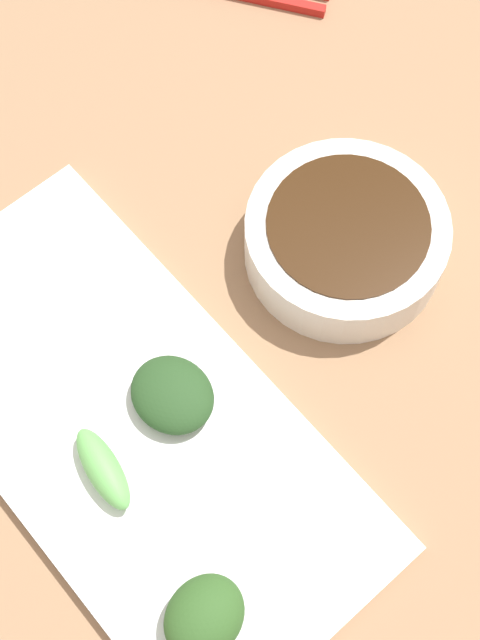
# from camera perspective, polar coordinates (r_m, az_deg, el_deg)

# --- Properties ---
(tabletop) EXTENTS (2.10, 2.10, 0.02)m
(tabletop) POSITION_cam_1_polar(r_m,az_deg,el_deg) (0.64, -0.55, -3.88)
(tabletop) COLOR #977251
(tabletop) RESTS_ON ground
(sauce_bowl) EXTENTS (0.14, 0.14, 0.04)m
(sauce_bowl) POSITION_cam_1_polar(r_m,az_deg,el_deg) (0.66, 6.62, 5.09)
(sauce_bowl) COLOR silver
(sauce_bowl) RESTS_ON tabletop
(serving_plate) EXTENTS (0.18, 0.38, 0.01)m
(serving_plate) POSITION_cam_1_polar(r_m,az_deg,el_deg) (0.62, -7.02, -6.52)
(serving_plate) COLOR white
(serving_plate) RESTS_ON tabletop
(broccoli_leafy_0) EXTENTS (0.06, 0.06, 0.02)m
(broccoli_leafy_0) POSITION_cam_1_polar(r_m,az_deg,el_deg) (0.61, -4.25, -4.68)
(broccoli_leafy_0) COLOR #264821
(broccoli_leafy_0) RESTS_ON serving_plate
(broccoli_leafy_1) EXTENTS (0.06, 0.05, 0.03)m
(broccoli_leafy_1) POSITION_cam_1_polar(r_m,az_deg,el_deg) (0.57, -2.25, -18.04)
(broccoli_leafy_1) COLOR #305824
(broccoli_leafy_1) RESTS_ON serving_plate
(broccoli_stalk_2) EXTENTS (0.03, 0.06, 0.02)m
(broccoli_stalk_2) POSITION_cam_1_polar(r_m,az_deg,el_deg) (0.60, -8.53, -9.23)
(broccoli_stalk_2) COLOR #67B75A
(broccoli_stalk_2) RESTS_ON serving_plate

